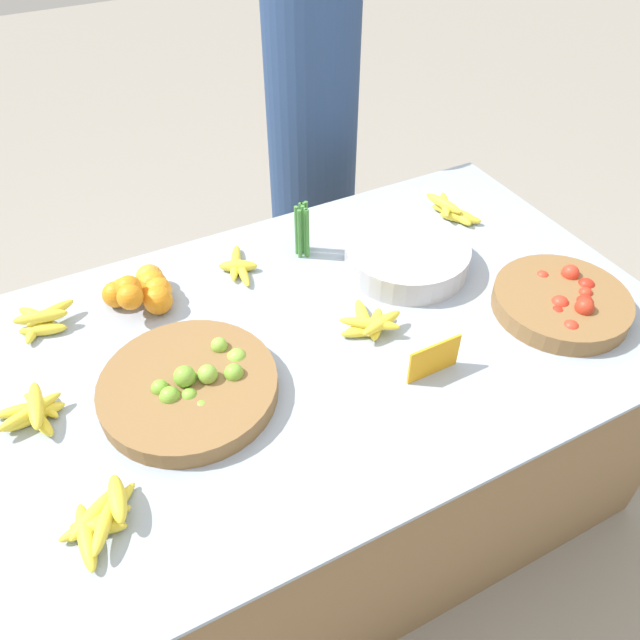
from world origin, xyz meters
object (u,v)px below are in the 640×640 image
price_sign (434,359)px  metal_bowl (407,256)px  tomato_basket (562,302)px  lime_bowl (190,387)px  vendor_person (313,154)px

price_sign → metal_bowl: bearing=64.4°
tomato_basket → metal_bowl: (-0.27, 0.36, 0.01)m
lime_bowl → tomato_basket: 1.01m
metal_bowl → lime_bowl: bearing=-166.0°
tomato_basket → price_sign: (-0.45, -0.03, 0.02)m
tomato_basket → vendor_person: size_ratio=0.24×
tomato_basket → metal_bowl: tomato_basket is taller
lime_bowl → metal_bowl: lime_bowl is taller
price_sign → lime_bowl: bearing=158.3°
price_sign → vendor_person: vendor_person is taller
lime_bowl → vendor_person: 1.33m
lime_bowl → tomato_basket: size_ratio=1.15×
vendor_person → tomato_basket: bearing=-82.8°
metal_bowl → price_sign: (-0.18, -0.39, 0.01)m
lime_bowl → metal_bowl: 0.75m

